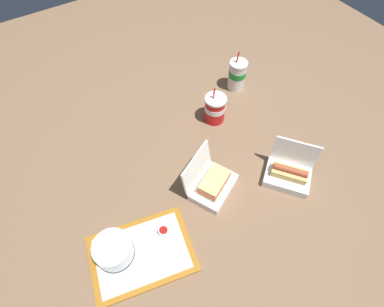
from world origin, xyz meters
The scene contains 10 objects.
ground_plane centered at (0.00, 0.00, 0.00)m, with size 3.20×3.20×0.00m, color brown.
food_tray centered at (0.38, 0.23, 0.01)m, with size 0.42×0.33×0.01m.
cake_container centered at (0.46, 0.18, 0.05)m, with size 0.14×0.14×0.08m.
ketchup_cup centered at (0.27, 0.21, 0.03)m, with size 0.04×0.04×0.02m.
napkin_stack centered at (0.36, 0.19, 0.02)m, with size 0.10×0.10×0.00m, color white.
plastic_fork centered at (0.32, 0.33, 0.02)m, with size 0.11×0.01×0.01m, color white.
clamshell_hotdog_center centered at (-0.29, 0.27, 0.04)m, with size 0.23×0.24×0.17m.
clamshell_sandwich_corner centered at (0.01, 0.14, 0.04)m, with size 0.25×0.23×0.17m.
soda_cup_back centered at (-0.44, -0.29, 0.09)m, with size 0.09×0.09×0.22m.
soda_cup_left centered at (-0.22, -0.17, 0.07)m, with size 0.10×0.10×0.20m.
Camera 1 is at (0.40, 0.60, 1.12)m, focal length 28.00 mm.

